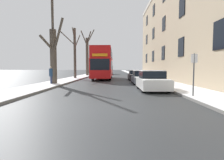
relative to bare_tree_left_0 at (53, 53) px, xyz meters
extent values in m
plane|color=#303335|center=(5.19, -9.14, -2.96)|extent=(320.00, 320.00, 0.00)
cube|color=slate|center=(-0.39, 43.86, -2.89)|extent=(2.66, 130.00, 0.13)
cube|color=white|center=(-0.39, 43.86, -2.81)|extent=(2.63, 130.00, 0.03)
cube|color=slate|center=(10.78, 43.86, -2.89)|extent=(2.66, 130.00, 0.13)
cube|color=white|center=(10.78, 43.86, -2.81)|extent=(2.63, 130.00, 0.03)
cube|color=tan|center=(16.61, 7.34, 4.16)|extent=(9.00, 35.99, 14.23)
cube|color=black|center=(12.08, -5.33, 0.65)|extent=(0.08, 1.40, 1.80)
cube|color=black|center=(12.08, 1.01, 0.65)|extent=(0.08, 1.40, 1.80)
cube|color=black|center=(12.08, 7.34, 0.65)|extent=(0.08, 1.40, 1.80)
cube|color=black|center=(12.08, 13.68, 0.65)|extent=(0.08, 1.40, 1.80)
cube|color=black|center=(12.08, 20.01, 0.65)|extent=(0.08, 1.40, 1.80)
cube|color=black|center=(12.08, 1.01, 4.44)|extent=(0.08, 1.40, 1.80)
cube|color=black|center=(12.08, 7.34, 4.44)|extent=(0.08, 1.40, 1.80)
cube|color=black|center=(12.08, 13.68, 4.44)|extent=(0.08, 1.40, 1.80)
cube|color=black|center=(12.08, 20.01, 4.44)|extent=(0.08, 1.40, 1.80)
cube|color=black|center=(12.08, 13.68, 8.24)|extent=(0.08, 1.40, 1.80)
cube|color=black|center=(12.08, 20.01, 8.24)|extent=(0.08, 1.40, 1.80)
cylinder|color=#4C4238|center=(-0.05, 0.13, -0.38)|extent=(0.60, 0.60, 5.16)
cylinder|color=#4C4238|center=(0.28, -0.81, 2.90)|extent=(0.92, 2.10, 2.69)
cylinder|color=#4C4238|center=(-0.31, -0.67, 0.83)|extent=(0.75, 1.77, 1.23)
cylinder|color=#4C4238|center=(0.57, -0.39, 1.42)|extent=(1.52, 1.31, 3.17)
cylinder|color=#4C4238|center=(-0.18, 9.32, 0.72)|extent=(0.37, 0.37, 7.36)
cylinder|color=#4C4238|center=(-0.19, 8.71, 3.42)|extent=(0.13, 1.34, 1.69)
cylinder|color=#4C4238|center=(0.10, 9.82, 2.56)|extent=(0.73, 1.15, 2.12)
cylinder|color=#4C4238|center=(-1.07, 8.84, 2.88)|extent=(1.90, 1.12, 1.84)
cylinder|color=#4C4238|center=(0.01, 19.20, 0.87)|extent=(0.56, 0.56, 7.67)
cylinder|color=#4C4238|center=(0.67, 19.62, 5.04)|extent=(1.58, 1.09, 3.01)
cylinder|color=#4C4238|center=(0.53, 18.13, 4.57)|extent=(1.29, 2.34, 2.05)
cylinder|color=#4C4238|center=(-0.44, 18.42, 4.49)|extent=(1.14, 1.80, 2.75)
cube|color=red|center=(3.91, 9.38, -1.39)|extent=(2.56, 10.16, 2.45)
cube|color=red|center=(3.91, 9.38, 0.52)|extent=(2.51, 9.96, 1.38)
cube|color=#B31212|center=(3.91, 9.38, 1.27)|extent=(2.51, 9.96, 0.12)
cube|color=black|center=(3.91, 9.38, -0.93)|extent=(2.59, 8.94, 1.27)
cube|color=black|center=(3.91, 9.38, 0.59)|extent=(2.59, 8.94, 1.05)
cube|color=black|center=(3.91, 4.32, -0.93)|extent=(2.31, 0.06, 1.34)
cube|color=orange|center=(3.91, 4.31, 0.18)|extent=(1.79, 0.05, 0.32)
cylinder|color=black|center=(2.80, 6.33, -2.47)|extent=(0.30, 0.97, 0.97)
cylinder|color=black|center=(5.02, 6.33, -2.47)|extent=(0.30, 0.97, 0.97)
cylinder|color=black|center=(2.80, 12.23, -2.47)|extent=(0.30, 0.97, 0.97)
cylinder|color=black|center=(5.02, 12.23, -2.47)|extent=(0.30, 0.97, 0.97)
cube|color=silver|center=(8.37, -3.68, -2.45)|extent=(1.85, 3.92, 0.67)
cube|color=black|center=(8.37, -3.52, -1.85)|extent=(1.59, 1.96, 0.54)
cube|color=white|center=(8.37, -3.52, -1.56)|extent=(1.56, 1.86, 0.05)
cube|color=white|center=(8.37, -5.07, -2.10)|extent=(1.67, 1.02, 0.04)
cylinder|color=black|center=(7.55, -4.86, -2.64)|extent=(0.20, 0.63, 0.63)
cylinder|color=black|center=(9.19, -4.86, -2.64)|extent=(0.20, 0.63, 0.63)
cylinder|color=black|center=(7.55, -2.51, -2.64)|extent=(0.20, 0.63, 0.63)
cylinder|color=black|center=(9.19, -2.51, -2.64)|extent=(0.20, 0.63, 0.63)
cube|color=#474C56|center=(8.37, 1.39, -2.50)|extent=(1.80, 3.99, 0.57)
cube|color=black|center=(8.37, 1.55, -1.93)|extent=(1.55, 2.00, 0.58)
cube|color=white|center=(8.37, 1.55, -1.61)|extent=(1.52, 1.90, 0.06)
cube|color=white|center=(8.37, -0.03, -2.19)|extent=(1.62, 1.04, 0.05)
cylinder|color=black|center=(7.58, 0.19, -2.66)|extent=(0.20, 0.61, 0.61)
cylinder|color=black|center=(9.16, 0.19, -2.66)|extent=(0.20, 0.61, 0.61)
cylinder|color=black|center=(7.58, 2.58, -2.66)|extent=(0.20, 0.61, 0.61)
cylinder|color=black|center=(9.16, 2.58, -2.66)|extent=(0.20, 0.61, 0.61)
cube|color=black|center=(8.37, 7.28, -2.50)|extent=(1.72, 4.10, 0.59)
cube|color=black|center=(8.37, 7.44, -1.93)|extent=(1.48, 2.05, 0.54)
cube|color=white|center=(8.37, 7.44, -1.64)|extent=(1.45, 1.95, 0.05)
cube|color=white|center=(8.37, 5.82, -2.19)|extent=(1.55, 1.07, 0.04)
cylinder|color=black|center=(7.62, 6.05, -2.64)|extent=(0.20, 0.63, 0.63)
cylinder|color=black|center=(9.12, 6.05, -2.64)|extent=(0.20, 0.63, 0.63)
cylinder|color=black|center=(7.62, 8.51, -2.64)|extent=(0.20, 0.63, 0.63)
cylinder|color=black|center=(9.12, 8.51, -2.64)|extent=(0.20, 0.63, 0.63)
cube|color=#9EA3AD|center=(3.99, 29.11, -1.77)|extent=(2.07, 5.19, 1.94)
cube|color=black|center=(3.99, 26.54, -1.32)|extent=(1.82, 0.06, 0.85)
cylinder|color=black|center=(3.07, 27.45, -2.62)|extent=(0.22, 0.68, 0.68)
cylinder|color=black|center=(4.90, 27.45, -2.62)|extent=(0.22, 0.68, 0.68)
cylinder|color=black|center=(3.07, 30.77, -2.62)|extent=(0.22, 0.68, 0.68)
cylinder|color=black|center=(4.90, 30.77, -2.62)|extent=(0.22, 0.68, 0.68)
cylinder|color=navy|center=(-0.20, -0.15, -2.54)|extent=(0.18, 0.18, 0.83)
cylinder|color=navy|center=(-0.22, 0.02, -2.54)|extent=(0.18, 0.18, 0.83)
cylinder|color=navy|center=(-0.21, -0.07, -1.77)|extent=(0.39, 0.39, 0.72)
sphere|color=beige|center=(-0.21, -0.07, -1.29)|extent=(0.23, 0.23, 0.23)
cylinder|color=#4C4F54|center=(9.75, -7.19, -1.80)|extent=(0.07, 0.07, 2.33)
cube|color=silver|center=(9.75, -7.21, -0.88)|extent=(0.32, 0.02, 0.44)
camera|label=1|loc=(5.78, -16.15, -1.38)|focal=28.00mm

